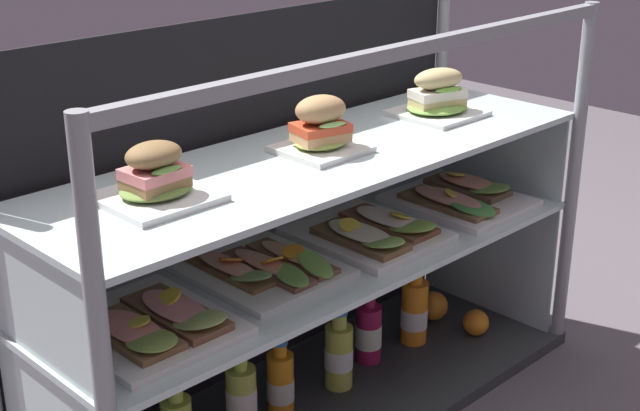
% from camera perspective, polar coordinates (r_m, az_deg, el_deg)
% --- Properties ---
extents(case_base_deck, '(1.42, 0.48, 0.03)m').
position_cam_1_polar(case_base_deck, '(2.25, 0.00, -12.36)').
color(case_base_deck, '#313536').
rests_on(case_base_deck, ground).
extents(case_frame, '(1.42, 0.48, 0.93)m').
position_cam_1_polar(case_frame, '(2.11, -2.56, 0.22)').
color(case_frame, gray).
rests_on(case_frame, ground).
extents(riser_lower_tier, '(1.35, 0.41, 0.37)m').
position_cam_1_polar(riser_lower_tier, '(2.15, 0.00, -7.93)').
color(riser_lower_tier, silver).
rests_on(riser_lower_tier, case_base_deck).
extents(shelf_lower_glass, '(1.37, 0.43, 0.01)m').
position_cam_1_polar(shelf_lower_glass, '(2.06, 0.00, -3.30)').
color(shelf_lower_glass, silver).
rests_on(shelf_lower_glass, riser_lower_tier).
extents(riser_upper_tier, '(1.35, 0.41, 0.23)m').
position_cam_1_polar(riser_upper_tier, '(2.01, 0.00, -0.19)').
color(riser_upper_tier, silver).
rests_on(riser_upper_tier, shelf_lower_glass).
extents(shelf_upper_glass, '(1.37, 0.43, 0.01)m').
position_cam_1_polar(shelf_upper_glass, '(1.97, 0.00, 3.05)').
color(shelf_upper_glass, silver).
rests_on(shelf_upper_glass, riser_upper_tier).
extents(plated_roll_sandwich_near_right_corner, '(0.20, 0.20, 0.11)m').
position_cam_1_polar(plated_roll_sandwich_near_right_corner, '(1.72, -10.24, 1.60)').
color(plated_roll_sandwich_near_right_corner, white).
rests_on(plated_roll_sandwich_near_right_corner, shelf_upper_glass).
extents(plated_roll_sandwich_far_right, '(0.17, 0.17, 0.13)m').
position_cam_1_polar(plated_roll_sandwich_far_right, '(1.96, 0.05, 4.77)').
color(plated_roll_sandwich_far_right, white).
rests_on(plated_roll_sandwich_far_right, shelf_upper_glass).
extents(plated_roll_sandwich_mid_left, '(0.19, 0.19, 0.12)m').
position_cam_1_polar(plated_roll_sandwich_mid_left, '(2.27, 7.36, 6.65)').
color(plated_roll_sandwich_mid_left, white).
rests_on(plated_roll_sandwich_mid_left, shelf_upper_glass).
extents(open_sandwich_tray_far_left, '(0.28, 0.33, 0.06)m').
position_cam_1_polar(open_sandwich_tray_far_left, '(1.76, -10.38, -7.30)').
color(open_sandwich_tray_far_left, white).
rests_on(open_sandwich_tray_far_left, shelf_lower_glass).
extents(open_sandwich_tray_left_of_center, '(0.28, 0.33, 0.06)m').
position_cam_1_polar(open_sandwich_tray_left_of_center, '(1.96, -3.54, -3.88)').
color(open_sandwich_tray_left_of_center, white).
rests_on(open_sandwich_tray_left_of_center, shelf_lower_glass).
extents(open_sandwich_tray_mid_left, '(0.28, 0.33, 0.06)m').
position_cam_1_polar(open_sandwich_tray_mid_left, '(2.13, 3.30, -1.66)').
color(open_sandwich_tray_mid_left, white).
rests_on(open_sandwich_tray_mid_left, shelf_lower_glass).
extents(open_sandwich_tray_right_of_center, '(0.28, 0.33, 0.06)m').
position_cam_1_polar(open_sandwich_tray_right_of_center, '(2.37, 8.77, 0.53)').
color(open_sandwich_tray_right_of_center, white).
rests_on(open_sandwich_tray_right_of_center, shelf_lower_glass).
extents(juice_bottle_back_right, '(0.07, 0.07, 0.22)m').
position_cam_1_polar(juice_bottle_back_right, '(2.08, -4.92, -12.01)').
color(juice_bottle_back_right, '#BBCC4F').
rests_on(juice_bottle_back_right, case_base_deck).
extents(juice_bottle_back_left, '(0.06, 0.06, 0.18)m').
position_cam_1_polar(juice_bottle_back_left, '(2.17, -2.48, -10.95)').
color(juice_bottle_back_left, orange).
rests_on(juice_bottle_back_left, case_base_deck).
extents(juice_bottle_front_middle, '(0.07, 0.07, 0.21)m').
position_cam_1_polar(juice_bottle_front_middle, '(2.25, 1.18, -9.26)').
color(juice_bottle_front_middle, '#BECB4D').
rests_on(juice_bottle_front_middle, case_base_deck).
extents(juice_bottle_front_second, '(0.07, 0.07, 0.21)m').
position_cam_1_polar(juice_bottle_front_second, '(2.36, 3.05, -7.88)').
color(juice_bottle_front_second, '#9A1A48').
rests_on(juice_bottle_front_second, case_base_deck).
extents(juice_bottle_front_right_end, '(0.07, 0.07, 0.22)m').
position_cam_1_polar(juice_bottle_front_right_end, '(2.45, 5.91, -6.59)').
color(juice_bottle_front_right_end, orange).
rests_on(juice_bottle_front_right_end, case_base_deck).
extents(orange_fruit_beside_bottles, '(0.08, 0.08, 0.08)m').
position_cam_1_polar(orange_fruit_beside_bottles, '(2.59, 7.09, -6.23)').
color(orange_fruit_beside_bottles, orange).
rests_on(orange_fruit_beside_bottles, case_base_deck).
extents(orange_fruit_near_left_post, '(0.07, 0.07, 0.07)m').
position_cam_1_polar(orange_fruit_near_left_post, '(2.53, 9.71, -7.21)').
color(orange_fruit_near_left_post, orange).
rests_on(orange_fruit_near_left_post, case_base_deck).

